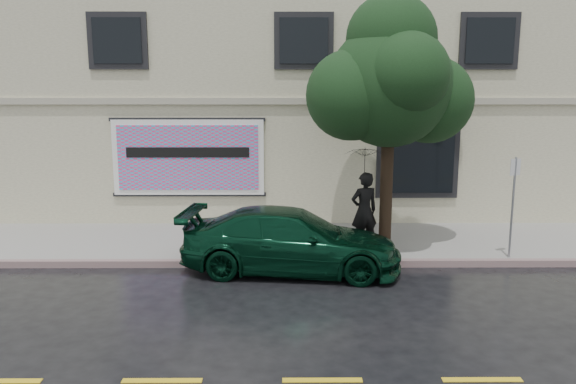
{
  "coord_description": "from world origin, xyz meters",
  "views": [
    {
      "loc": [
        -0.51,
        -10.59,
        3.95
      ],
      "look_at": [
        -0.44,
        2.2,
        1.58
      ],
      "focal_mm": 35.0,
      "sensor_mm": 36.0,
      "label": 1
    }
  ],
  "objects_px": {
    "car": "(291,241)",
    "street_tree": "(390,86)",
    "fire_hydrant": "(236,227)",
    "pedestrian": "(364,211)"
  },
  "relations": [
    {
      "from": "car",
      "to": "fire_hydrant",
      "type": "bearing_deg",
      "value": 43.36
    },
    {
      "from": "street_tree",
      "to": "fire_hydrant",
      "type": "height_order",
      "value": "street_tree"
    },
    {
      "from": "pedestrian",
      "to": "street_tree",
      "type": "relative_size",
      "value": 0.35
    },
    {
      "from": "street_tree",
      "to": "pedestrian",
      "type": "bearing_deg",
      "value": -164.65
    },
    {
      "from": "car",
      "to": "pedestrian",
      "type": "xyz_separation_m",
      "value": [
        1.75,
        1.21,
        0.39
      ]
    },
    {
      "from": "car",
      "to": "pedestrian",
      "type": "distance_m",
      "value": 2.16
    },
    {
      "from": "car",
      "to": "street_tree",
      "type": "bearing_deg",
      "value": -52.75
    },
    {
      "from": "pedestrian",
      "to": "street_tree",
      "type": "bearing_deg",
      "value": 175.88
    },
    {
      "from": "street_tree",
      "to": "fire_hydrant",
      "type": "xyz_separation_m",
      "value": [
        -3.64,
        0.44,
        -3.45
      ]
    },
    {
      "from": "pedestrian",
      "to": "street_tree",
      "type": "xyz_separation_m",
      "value": [
        0.54,
        0.15,
        2.91
      ]
    }
  ]
}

